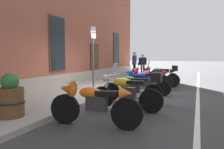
{
  "coord_description": "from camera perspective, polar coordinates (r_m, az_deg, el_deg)",
  "views": [
    {
      "loc": [
        -8.59,
        -3.19,
        1.52
      ],
      "look_at": [
        0.91,
        0.52,
        0.7
      ],
      "focal_mm": 35.63,
      "sensor_mm": 36.0,
      "label": 1
    }
  ],
  "objects": [
    {
      "name": "motorcycle_red_sport",
      "position": [
        10.33,
        9.03,
        -0.77
      ],
      "size": [
        0.62,
        2.19,
        1.04
      ],
      "color": "black",
      "rests_on": "ground_plane"
    },
    {
      "name": "brick_pub_facade",
      "position": [
        12.47,
        -24.43,
        15.79
      ],
      "size": [
        23.21,
        5.35,
        8.07
      ],
      "color": "brown",
      "rests_on": "ground_plane"
    },
    {
      "name": "sidewalk",
      "position": [
        9.86,
        -6.9,
        -3.91
      ],
      "size": [
        29.21,
        2.87,
        0.14
      ],
      "primitive_type": "cube",
      "color": "gray",
      "rests_on": "ground_plane"
    },
    {
      "name": "lane_stripe",
      "position": [
        8.73,
        21.16,
        -5.73
      ],
      "size": [
        29.21,
        0.12,
        0.01
      ],
      "primitive_type": "cube",
      "color": "silver",
      "rests_on": "ground_plane"
    },
    {
      "name": "pedestrian_dark_jacket",
      "position": [
        16.92,
        7.85,
        2.84
      ],
      "size": [
        0.38,
        0.63,
        1.58
      ],
      "color": "#38332D",
      "rests_on": "sidewalk"
    },
    {
      "name": "motorcycle_blue_sport",
      "position": [
        8.93,
        7.98,
        -1.57
      ],
      "size": [
        0.62,
        2.04,
        1.04
      ],
      "color": "black",
      "rests_on": "ground_plane"
    },
    {
      "name": "motorcycle_silver_touring",
      "position": [
        12.96,
        12.63,
        0.18
      ],
      "size": [
        0.62,
        2.08,
        1.31
      ],
      "color": "black",
      "rests_on": "ground_plane"
    },
    {
      "name": "motorcycle_black_sport",
      "position": [
        11.52,
        11.5,
        -0.28
      ],
      "size": [
        0.62,
        2.11,
        1.03
      ],
      "color": "black",
      "rests_on": "ground_plane"
    },
    {
      "name": "parking_sign",
      "position": [
        8.62,
        -4.84,
        6.31
      ],
      "size": [
        0.36,
        0.07,
        2.56
      ],
      "color": "#4C4C51",
      "rests_on": "sidewalk"
    },
    {
      "name": "pedestrian_blue_top",
      "position": [
        16.06,
        5.78,
        3.16
      ],
      "size": [
        0.58,
        0.45,
        1.74
      ],
      "color": "black",
      "rests_on": "sidewalk"
    },
    {
      "name": "barrel_planter",
      "position": [
        5.63,
        -24.6,
        -5.57
      ],
      "size": [
        0.63,
        0.63,
        1.01
      ],
      "color": "brown",
      "rests_on": "sidewalk"
    },
    {
      "name": "motorcycle_green_touring",
      "position": [
        7.48,
        5.88,
        -2.98
      ],
      "size": [
        0.62,
        2.08,
        1.29
      ],
      "color": "black",
      "rests_on": "ground_plane"
    },
    {
      "name": "motorcycle_orange_sport",
      "position": [
        4.89,
        -5.3,
        -6.96
      ],
      "size": [
        0.62,
        2.13,
        0.99
      ],
      "color": "black",
      "rests_on": "ground_plane"
    },
    {
      "name": "motorcycle_yellow_naked",
      "position": [
        6.25,
        3.39,
        -4.89
      ],
      "size": [
        0.62,
        2.09,
        1.0
      ],
      "color": "black",
      "rests_on": "ground_plane"
    },
    {
      "name": "ground_plane",
      "position": [
        9.29,
        0.95,
        -4.83
      ],
      "size": [
        140.0,
        140.0,
        0.0
      ],
      "primitive_type": "plane",
      "color": "#38383A"
    }
  ]
}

